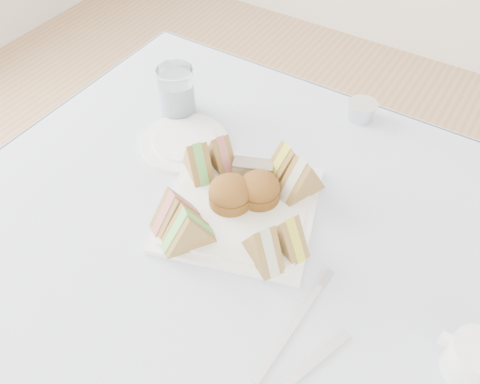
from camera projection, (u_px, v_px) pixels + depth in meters
The scene contains 20 objects.
table at pixel (224, 353), 1.12m from camera, with size 0.90×0.90×0.74m, color brown.
tablecloth at pixel (218, 254), 0.84m from camera, with size 1.02×1.02×0.01m, color silver.
serving_plate at pixel (240, 209), 0.90m from camera, with size 0.26×0.26×0.01m, color white.
sandwich_fl_a at pixel (175, 208), 0.84m from camera, with size 0.09×0.04×0.08m, color olive, non-canonical shape.
sandwich_fl_b at pixel (187, 227), 0.81m from camera, with size 0.09×0.04×0.08m, color olive, non-canonical shape.
sandwich_fr_a at pixel (288, 232), 0.81m from camera, with size 0.08×0.04×0.07m, color olive, non-canonical shape.
sandwich_fr_b at pixel (264, 243), 0.79m from camera, with size 0.08×0.04×0.07m, color olive, non-canonical shape.
sandwich_bl_a at pixel (198, 158), 0.92m from camera, with size 0.08×0.04×0.07m, color olive, non-canonical shape.
sandwich_bl_b at pixel (220, 151), 0.94m from camera, with size 0.08×0.04×0.07m, color olive, non-canonical shape.
sandwich_br_a at pixel (302, 176), 0.89m from camera, with size 0.09×0.04×0.08m, color olive, non-canonical shape.
sandwich_br_b at pixel (287, 161), 0.92m from camera, with size 0.08×0.04×0.08m, color olive, non-canonical shape.
scone_left at pixel (230, 193), 0.88m from camera, with size 0.08×0.08×0.05m, color brown.
scone_right at pixel (259, 189), 0.89m from camera, with size 0.07×0.07×0.05m, color brown.
pastry_slice at pixel (253, 169), 0.93m from camera, with size 0.07×0.03×0.03m, color #BEB77E.
side_plate at pixel (184, 142), 1.02m from camera, with size 0.17×0.17×0.01m, color white.
water_glass at pixel (177, 92), 1.05m from camera, with size 0.07×0.07×0.11m, color white.
tea_strainer at pixel (362, 111), 1.06m from camera, with size 0.06×0.06×0.03m, color silver.
knife at pixel (297, 375), 0.70m from camera, with size 0.02×0.20×0.00m, color silver.
fork at pixel (290, 331), 0.74m from camera, with size 0.01×0.19×0.00m, color silver.
creamer_jug at pixel (473, 360), 0.68m from camera, with size 0.07×0.07×0.06m, color white.
Camera 1 is at (0.29, -0.40, 1.43)m, focal length 38.00 mm.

